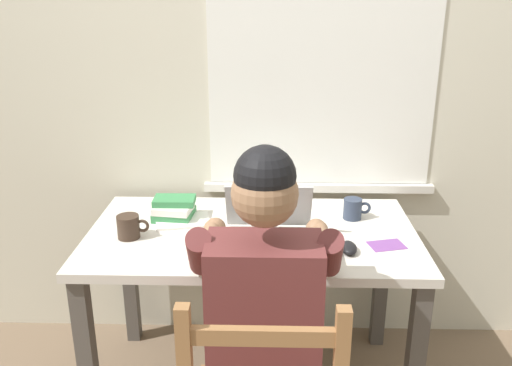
{
  "coord_description": "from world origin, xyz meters",
  "views": [
    {
      "loc": [
        0.07,
        -1.94,
        1.62
      ],
      "look_at": [
        0.02,
        -0.05,
        0.95
      ],
      "focal_mm": 37.88,
      "sensor_mm": 36.0,
      "label": 1
    }
  ],
  "objects_px": {
    "laptop": "(268,232)",
    "computer_mouse": "(349,248)",
    "coffee_mug_spare": "(353,209)",
    "seated_person": "(264,304)",
    "desk": "(252,255)",
    "coffee_mug_white": "(278,208)",
    "coffee_mug_dark": "(129,227)",
    "book_stack_main": "(174,209)",
    "landscape_photo_print": "(387,245)"
  },
  "relations": [
    {
      "from": "desk",
      "to": "coffee_mug_dark",
      "type": "relative_size",
      "value": 10.47
    },
    {
      "from": "laptop",
      "to": "coffee_mug_dark",
      "type": "distance_m",
      "value": 0.54
    },
    {
      "from": "desk",
      "to": "coffee_mug_white",
      "type": "height_order",
      "value": "coffee_mug_white"
    },
    {
      "from": "computer_mouse",
      "to": "book_stack_main",
      "type": "height_order",
      "value": "book_stack_main"
    },
    {
      "from": "coffee_mug_white",
      "to": "laptop",
      "type": "bearing_deg",
      "value": -98.59
    },
    {
      "from": "laptop",
      "to": "coffee_mug_spare",
      "type": "relative_size",
      "value": 2.95
    },
    {
      "from": "desk",
      "to": "seated_person",
      "type": "distance_m",
      "value": 0.45
    },
    {
      "from": "coffee_mug_dark",
      "to": "book_stack_main",
      "type": "height_order",
      "value": "coffee_mug_dark"
    },
    {
      "from": "coffee_mug_white",
      "to": "landscape_photo_print",
      "type": "bearing_deg",
      "value": -31.96
    },
    {
      "from": "coffee_mug_dark",
      "to": "book_stack_main",
      "type": "xyz_separation_m",
      "value": [
        0.14,
        0.19,
        -0.0
      ]
    },
    {
      "from": "coffee_mug_spare",
      "to": "coffee_mug_dark",
      "type": "bearing_deg",
      "value": -166.73
    },
    {
      "from": "desk",
      "to": "book_stack_main",
      "type": "bearing_deg",
      "value": 159.62
    },
    {
      "from": "coffee_mug_white",
      "to": "book_stack_main",
      "type": "xyz_separation_m",
      "value": [
        -0.43,
        -0.02,
        -0.0
      ]
    },
    {
      "from": "coffee_mug_white",
      "to": "coffee_mug_spare",
      "type": "height_order",
      "value": "coffee_mug_white"
    },
    {
      "from": "book_stack_main",
      "to": "coffee_mug_spare",
      "type": "bearing_deg",
      "value": 1.21
    },
    {
      "from": "laptop",
      "to": "coffee_mug_white",
      "type": "height_order",
      "value": "laptop"
    },
    {
      "from": "landscape_photo_print",
      "to": "desk",
      "type": "bearing_deg",
      "value": 153.19
    },
    {
      "from": "coffee_mug_white",
      "to": "coffee_mug_spare",
      "type": "distance_m",
      "value": 0.31
    },
    {
      "from": "coffee_mug_spare",
      "to": "laptop",
      "type": "bearing_deg",
      "value": -144.22
    },
    {
      "from": "coffee_mug_spare",
      "to": "coffee_mug_white",
      "type": "bearing_deg",
      "value": -179.95
    },
    {
      "from": "coffee_mug_white",
      "to": "landscape_photo_print",
      "type": "relative_size",
      "value": 0.91
    },
    {
      "from": "computer_mouse",
      "to": "coffee_mug_spare",
      "type": "relative_size",
      "value": 0.88
    },
    {
      "from": "computer_mouse",
      "to": "landscape_photo_print",
      "type": "distance_m",
      "value": 0.16
    },
    {
      "from": "seated_person",
      "to": "coffee_mug_dark",
      "type": "bearing_deg",
      "value": 144.76
    },
    {
      "from": "laptop",
      "to": "book_stack_main",
      "type": "relative_size",
      "value": 1.93
    },
    {
      "from": "landscape_photo_print",
      "to": "seated_person",
      "type": "bearing_deg",
      "value": -158.37
    },
    {
      "from": "laptop",
      "to": "computer_mouse",
      "type": "distance_m",
      "value": 0.3
    },
    {
      "from": "laptop",
      "to": "coffee_mug_white",
      "type": "xyz_separation_m",
      "value": [
        0.04,
        0.25,
        -0.01
      ]
    },
    {
      "from": "desk",
      "to": "coffee_mug_spare",
      "type": "distance_m",
      "value": 0.46
    },
    {
      "from": "coffee_mug_spare",
      "to": "book_stack_main",
      "type": "bearing_deg",
      "value": -178.79
    },
    {
      "from": "seated_person",
      "to": "laptop",
      "type": "distance_m",
      "value": 0.34
    },
    {
      "from": "coffee_mug_spare",
      "to": "seated_person",
      "type": "bearing_deg",
      "value": -122.01
    },
    {
      "from": "book_stack_main",
      "to": "seated_person",
      "type": "bearing_deg",
      "value": -55.7
    },
    {
      "from": "seated_person",
      "to": "laptop",
      "type": "bearing_deg",
      "value": 88.12
    },
    {
      "from": "computer_mouse",
      "to": "coffee_mug_white",
      "type": "xyz_separation_m",
      "value": [
        -0.25,
        0.31,
        0.03
      ]
    },
    {
      "from": "coffee_mug_dark",
      "to": "coffee_mug_spare",
      "type": "bearing_deg",
      "value": 13.27
    },
    {
      "from": "desk",
      "to": "coffee_mug_white",
      "type": "distance_m",
      "value": 0.23
    },
    {
      "from": "coffee_mug_spare",
      "to": "book_stack_main",
      "type": "height_order",
      "value": "book_stack_main"
    },
    {
      "from": "coffee_mug_white",
      "to": "landscape_photo_print",
      "type": "distance_m",
      "value": 0.48
    },
    {
      "from": "book_stack_main",
      "to": "computer_mouse",
      "type": "bearing_deg",
      "value": -23.18
    },
    {
      "from": "desk",
      "to": "laptop",
      "type": "xyz_separation_m",
      "value": [
        0.06,
        -0.11,
        0.15
      ]
    },
    {
      "from": "desk",
      "to": "coffee_mug_white",
      "type": "xyz_separation_m",
      "value": [
        0.1,
        0.14,
        0.15
      ]
    },
    {
      "from": "coffee_mug_white",
      "to": "coffee_mug_dark",
      "type": "height_order",
      "value": "same"
    },
    {
      "from": "coffee_mug_white",
      "to": "coffee_mug_dark",
      "type": "distance_m",
      "value": 0.61
    },
    {
      "from": "coffee_mug_dark",
      "to": "computer_mouse",
      "type": "bearing_deg",
      "value": -6.95
    },
    {
      "from": "coffee_mug_white",
      "to": "coffee_mug_spare",
      "type": "xyz_separation_m",
      "value": [
        0.31,
        0.0,
        -0.0
      ]
    },
    {
      "from": "computer_mouse",
      "to": "coffee_mug_dark",
      "type": "xyz_separation_m",
      "value": [
        -0.82,
        0.1,
        0.03
      ]
    },
    {
      "from": "computer_mouse",
      "to": "landscape_photo_print",
      "type": "height_order",
      "value": "computer_mouse"
    },
    {
      "from": "coffee_mug_spare",
      "to": "landscape_photo_print",
      "type": "xyz_separation_m",
      "value": [
        0.09,
        -0.25,
        -0.04
      ]
    },
    {
      "from": "seated_person",
      "to": "coffee_mug_dark",
      "type": "xyz_separation_m",
      "value": [
        -0.52,
        0.37,
        0.1
      ]
    }
  ]
}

